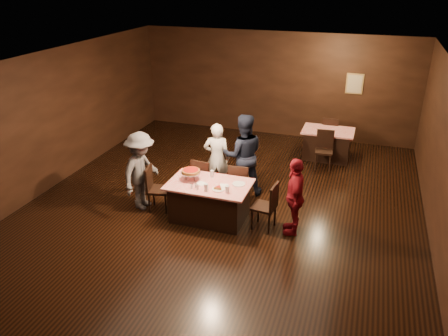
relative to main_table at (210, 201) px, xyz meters
The scene contains 22 objects.
room 1.78m from the main_table, 69.04° to the left, with size 10.00×10.04×3.02m.
main_table is the anchor object (origin of this frame).
back_table 4.28m from the main_table, 64.56° to the left, with size 1.30×0.90×0.77m, color #B50D0C.
chair_far_left 0.85m from the main_table, 118.07° to the left, with size 0.42×0.42×0.95m, color black.
chair_far_right 0.85m from the main_table, 61.93° to the left, with size 0.42×0.42×0.95m, color black.
chair_end_left 1.10m from the main_table, behind, with size 0.42×0.42×0.95m, color black.
chair_end_right 1.10m from the main_table, ahead, with size 0.42×0.42×0.95m, color black.
chair_back_near 3.66m from the main_table, 59.85° to the left, with size 0.42×0.42×0.95m, color black.
chair_back_far 4.83m from the main_table, 67.62° to the left, with size 0.42×0.42×0.95m, color black.
diner_white_jacket 1.28m from the main_table, 102.54° to the left, with size 0.58×0.38×1.58m, color white.
diner_navy_hoodie 1.40m from the main_table, 76.09° to the left, with size 0.89×0.69×1.82m, color black.
diner_grey_knit 1.54m from the main_table, behind, with size 1.06×0.61×1.65m, color #555459.
diner_red_shirt 1.70m from the main_table, ahead, with size 0.88×0.37×1.51m, color maroon.
pizza_stand 0.70m from the main_table, behind, with size 0.38×0.38×0.22m.
plate_with_slice 0.51m from the main_table, 35.75° to the right, with size 0.25×0.25×0.06m.
plate_empty 0.69m from the main_table, 15.26° to the left, with size 0.25×0.25×0.01m, color white.
glass_front_left 0.55m from the main_table, 80.54° to the right, with size 0.08×0.08×0.14m, color silver.
glass_front_right 0.69m from the main_table, 29.05° to the right, with size 0.08×0.08×0.14m, color silver.
glass_back 0.55m from the main_table, 99.46° to the left, with size 0.08×0.08×0.14m, color silver.
condiments 0.55m from the main_table, 122.43° to the right, with size 0.17×0.10×0.09m.
napkin_center 0.49m from the main_table, ahead, with size 0.16×0.16×0.01m, color white.
napkin_left 0.42m from the main_table, 161.57° to the right, with size 0.16×0.16×0.01m, color white.
Camera 1 is at (2.57, -7.34, 4.54)m, focal length 35.00 mm.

